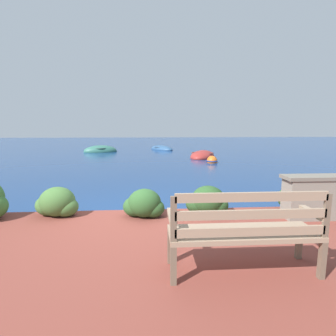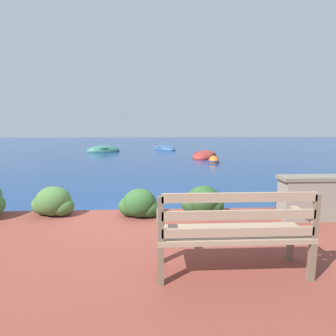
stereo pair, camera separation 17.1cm
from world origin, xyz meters
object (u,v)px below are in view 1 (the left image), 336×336
object	(u,v)px
park_bench	(245,230)
rowboat_nearest	(202,156)
rowboat_mid	(100,151)
rowboat_far	(162,149)
mooring_buoy	(212,161)

from	to	relation	value
park_bench	rowboat_nearest	world-z (taller)	park_bench
park_bench	rowboat_mid	size ratio (longest dim) A/B	0.64
park_bench	rowboat_far	size ratio (longest dim) A/B	0.59
rowboat_far	rowboat_mid	bearing A→B (deg)	80.43
rowboat_mid	mooring_buoy	distance (m)	8.85
rowboat_nearest	mooring_buoy	xyz separation A→B (m)	(0.02, -2.33, 0.03)
rowboat_far	mooring_buoy	xyz separation A→B (m)	(2.18, -7.66, 0.04)
park_bench	rowboat_far	bearing A→B (deg)	84.22
rowboat_far	mooring_buoy	distance (m)	7.96
rowboat_nearest	rowboat_far	world-z (taller)	rowboat_nearest
rowboat_mid	rowboat_far	world-z (taller)	rowboat_mid
rowboat_nearest	rowboat_mid	bearing A→B (deg)	-94.18
mooring_buoy	park_bench	bearing A→B (deg)	-101.48
park_bench	mooring_buoy	world-z (taller)	park_bench
rowboat_nearest	rowboat_far	distance (m)	5.75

